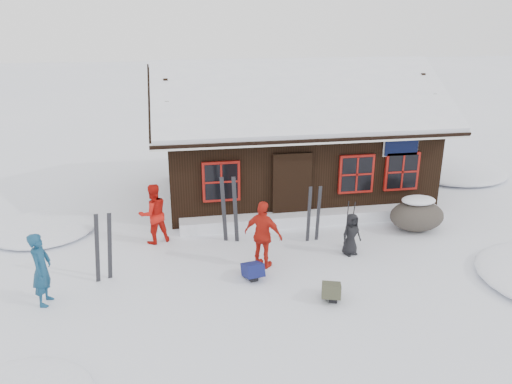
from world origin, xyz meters
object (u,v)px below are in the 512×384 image
backpack_blue (253,273)px  backpack_olive (331,293)px  ski_pair_left (103,248)px  ski_poles (349,225)px  skier_teal (41,269)px  skier_orange_right (263,235)px  skier_orange_left (153,214)px  boulder (417,215)px  skier_crouched (351,234)px

backpack_blue → backpack_olive: bearing=-48.4°
ski_pair_left → ski_poles: 6.00m
ski_poles → backpack_blue: bearing=-156.2°
skier_teal → skier_orange_right: (4.73, 0.76, 0.04)m
skier_orange_left → backpack_blue: bearing=111.7°
boulder → backpack_olive: 4.64m
skier_teal → boulder: bearing=-69.0°
backpack_olive → skier_teal: bearing=-170.6°
skier_teal → skier_orange_right: skier_orange_right is taller
skier_crouched → backpack_olive: (-1.14, -1.95, -0.40)m
skier_teal → backpack_blue: (4.40, 0.25, -0.64)m
skier_crouched → ski_pair_left: bearing=165.6°
backpack_blue → skier_teal: bearing=173.2°
ski_poles → backpack_olive: 2.70m
skier_teal → backpack_olive: 5.97m
skier_orange_right → ski_poles: (2.36, 0.67, -0.22)m
boulder → backpack_olive: (-3.48, -3.06, -0.30)m
skier_teal → backpack_olive: skier_teal is taller
skier_orange_left → ski_poles: size_ratio=1.25×
skier_orange_left → ski_pair_left: (-1.06, -1.82, -0.03)m
ski_poles → backpack_blue: size_ratio=2.41×
skier_orange_left → boulder: 7.16m
skier_crouched → skier_orange_right: bearing=170.2°
ski_pair_left → skier_crouched: bearing=-12.0°
skier_teal → skier_crouched: size_ratio=1.46×
skier_teal → skier_crouched: 7.08m
skier_crouched → backpack_blue: size_ratio=2.02×
skier_crouched → backpack_blue: skier_crouched is taller
boulder → ski_poles: size_ratio=1.17×
skier_teal → boulder: (9.33, 2.15, -0.34)m
skier_orange_left → backpack_blue: size_ratio=3.00×
skier_orange_left → backpack_olive: skier_orange_left is taller
backpack_blue → backpack_olive: (1.46, -1.16, -0.00)m
ski_pair_left → backpack_olive: size_ratio=3.13×
skier_teal → skier_orange_left: bearing=-31.9°
ski_pair_left → backpack_olive: bearing=-34.3°
skier_teal → skier_orange_left: skier_orange_left is taller
skier_orange_left → ski_poles: bearing=145.3°
backpack_olive → skier_orange_right: bearing=142.2°
skier_crouched → backpack_blue: (-2.61, -0.79, -0.39)m
skier_teal → ski_pair_left: size_ratio=0.96×
skier_crouched → skier_teal: bearing=171.7°
backpack_olive → boulder: bearing=59.7°
skier_orange_right → backpack_blue: bearing=94.6°
skier_orange_right → ski_poles: 2.47m
skier_orange_left → backpack_olive: 5.13m
skier_orange_right → skier_crouched: (2.27, 0.27, -0.28)m
skier_orange_right → backpack_olive: (1.13, -1.68, -0.68)m
skier_crouched → ski_pair_left: (-5.87, -0.23, 0.23)m
skier_orange_left → ski_pair_left: 2.11m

